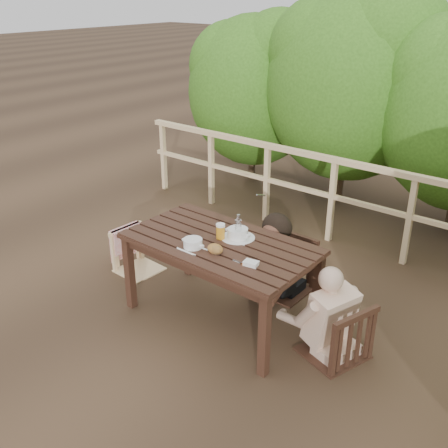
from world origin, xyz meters
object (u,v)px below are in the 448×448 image
Objects in this scene: woman at (286,229)px; table at (220,280)px; chair_left at (137,234)px; bottle at (238,228)px; soup_far at (238,234)px; chair_right at (338,305)px; tumbler at (216,252)px; butter_tub at (251,264)px; chair_far at (284,244)px; diner_right at (343,290)px; soup_near at (193,244)px; bread_roll at (215,249)px; beer_glass at (221,232)px.

table is at bearing 76.31° from woman.
table is 1.91× the size of chair_left.
soup_far is at bearing 132.47° from bottle.
soup_far is 1.21× the size of bottle.
chair_right is 11.72× the size of tumbler.
soup_far is at bearing 128.81° from butter_tub.
soup_far is at bearing -100.70° from chair_far.
tumbler is at bearing 129.42° from diner_right.
soup_far is (0.18, 0.38, 0.00)m from soup_near.
butter_tub is (-0.59, -0.34, 0.30)m from chair_right.
chair_left is 1.20m from soup_near.
diner_right is 8.72× the size of bread_roll.
soup_far is 0.08m from bottle.
woman reaches higher than bottle.
butter_tub is (0.38, -0.32, -0.02)m from soup_far.
tumbler is (-0.94, -0.38, 0.17)m from diner_right.
butter_tub is at bearing 136.05° from diner_right.
butter_tub is at bearing 5.71° from soup_near.
chair_right reaches higher than chair_left.
soup_far is (-0.11, -0.60, 0.14)m from woman.
chair_left reaches higher than table.
bread_roll is (0.02, -0.32, -0.01)m from soup_far.
beer_glass reaches higher than chair_left.
tumbler is at bearing 176.18° from butter_tub.
tumbler is (-0.05, -0.96, 0.13)m from woman.
diner_right is at bearing 107.57° from chair_right.
diner_right reaches higher than soup_near.
diner_right reaches higher than soup_far.
butter_tub is at bearing -24.01° from beer_glass.
table is at bearing 116.24° from diner_right.
bottle is (0.02, -0.03, 0.07)m from soup_far.
chair_far is at bearing 90.18° from woman.
soup_near is 3.34× the size of tumbler.
chair_far reaches higher than beer_glass.
soup_near is 0.91× the size of soup_far.
bottle reaches higher than beer_glass.
woman reaches higher than chair_far.
chair_far reaches higher than tumbler.
woman reaches higher than soup_near.
beer_glass is (1.16, -0.07, 0.40)m from chair_left.
beer_glass is at bearing -90.67° from chair_left.
beer_glass is (-0.03, 0.04, 0.45)m from table.
bottle is (0.20, 0.35, 0.08)m from soup_near.
woman is at bearing 84.27° from bread_roll.
table is at bearing -63.51° from chair_right.
tumbler is at bearing -49.93° from chair_right.
table is 5.45× the size of soup_far.
table is at bearing -53.05° from beer_glass.
woman is 0.94m from bread_roll.
chair_far is 3.72× the size of soup_near.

